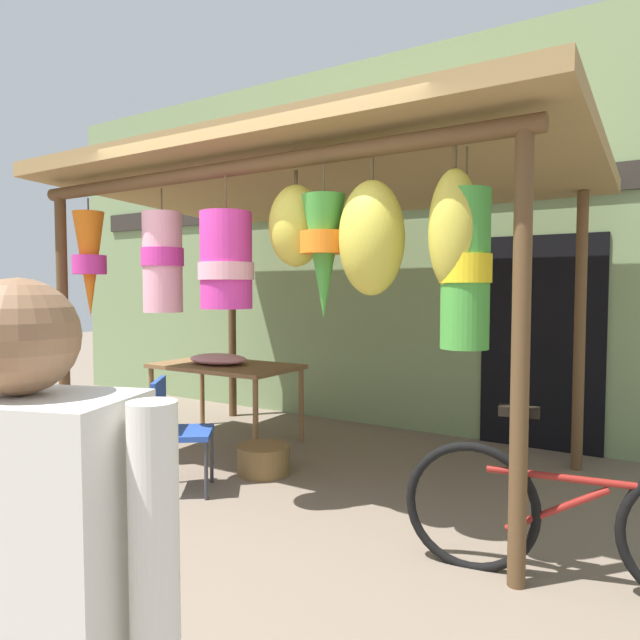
# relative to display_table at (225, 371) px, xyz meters

# --- Properties ---
(ground_plane) EXTENTS (30.00, 30.00, 0.00)m
(ground_plane) POSITION_rel_display_table_xyz_m (1.44, -1.29, -0.69)
(ground_plane) COLOR #756656
(shop_facade) EXTENTS (10.71, 0.29, 3.98)m
(shop_facade) POSITION_rel_display_table_xyz_m (1.44, 1.47, 1.30)
(shop_facade) COLOR #7A9360
(shop_facade) RESTS_ON ground_plane
(market_stall_canopy) EXTENTS (4.23, 2.67, 2.54)m
(market_stall_canopy) POSITION_rel_display_table_xyz_m (1.30, -0.50, 1.50)
(market_stall_canopy) COLOR brown
(market_stall_canopy) RESTS_ON ground_plane
(display_table) EXTENTS (1.42, 0.81, 0.76)m
(display_table) POSITION_rel_display_table_xyz_m (0.00, 0.00, 0.00)
(display_table) COLOR brown
(display_table) RESTS_ON ground_plane
(flower_heap_on_table) EXTENTS (0.63, 0.44, 0.10)m
(flower_heap_on_table) POSITION_rel_display_table_xyz_m (-0.05, -0.04, 0.12)
(flower_heap_on_table) COLOR pink
(flower_heap_on_table) RESTS_ON display_table
(folding_chair) EXTENTS (0.56, 0.56, 0.84)m
(folding_chair) POSITION_rel_display_table_xyz_m (0.63, -1.28, -0.19)
(folding_chair) COLOR #2347A8
(folding_chair) RESTS_ON ground_plane
(wicker_basket_by_table) EXTENTS (0.43, 0.43, 0.23)m
(wicker_basket_by_table) POSITION_rel_display_table_xyz_m (0.93, -0.60, -0.57)
(wicker_basket_by_table) COLOR brown
(wicker_basket_by_table) RESTS_ON ground_plane
(parked_bicycle) EXTENTS (1.74, 0.46, 0.92)m
(parked_bicycle) POSITION_rel_display_table_xyz_m (3.34, -1.15, -0.34)
(parked_bicycle) COLOR black
(parked_bicycle) RESTS_ON ground_plane
(customer_foreground) EXTENTS (0.57, 0.34, 1.52)m
(customer_foreground) POSITION_rel_display_table_xyz_m (2.73, -3.62, 0.20)
(customer_foreground) COLOR silver
(customer_foreground) RESTS_ON ground_plane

